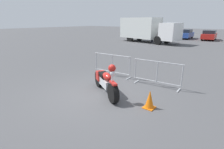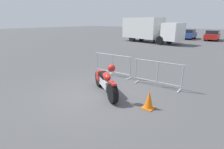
{
  "view_description": "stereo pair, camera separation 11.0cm",
  "coord_description": "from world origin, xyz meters",
  "views": [
    {
      "loc": [
        4.31,
        -4.26,
        2.65
      ],
      "look_at": [
        0.33,
        0.78,
        0.65
      ],
      "focal_mm": 28.0,
      "sensor_mm": 36.0,
      "label": 1
    },
    {
      "loc": [
        4.4,
        -4.19,
        2.65
      ],
      "look_at": [
        0.33,
        0.78,
        0.65
      ],
      "focal_mm": 28.0,
      "sensor_mm": 36.0,
      "label": 2
    }
  ],
  "objects": [
    {
      "name": "crowd_barrier_far",
      "position": [
        1.51,
        2.29,
        0.55
      ],
      "size": [
        2.07,
        0.59,
        1.07
      ],
      "rotation": [
        0.0,
        0.0,
        0.08
      ],
      "color": "#9EA0A5",
      "rests_on": "ground"
    },
    {
      "name": "traffic_cone",
      "position": [
        2.16,
        0.36,
        0.29
      ],
      "size": [
        0.34,
        0.34,
        0.59
      ],
      "color": "orange",
      "rests_on": "ground"
    },
    {
      "name": "parked_car_tan",
      "position": [
        -6.75,
        24.07,
        0.74
      ],
      "size": [
        2.05,
        4.44,
        1.47
      ],
      "rotation": [
        0.0,
        0.0,
        1.64
      ],
      "color": "tan",
      "rests_on": "ground"
    },
    {
      "name": "crowd_barrier_near",
      "position": [
        -0.85,
        2.29,
        0.55
      ],
      "size": [
        2.07,
        0.59,
        1.07
      ],
      "rotation": [
        0.0,
        0.0,
        0.08
      ],
      "color": "#9EA0A5",
      "rests_on": "ground"
    },
    {
      "name": "pedestrian",
      "position": [
        -5.37,
        16.02,
        0.92
      ],
      "size": [
        0.37,
        0.37,
        1.69
      ],
      "rotation": [
        0.0,
        0.0,
        3.04
      ],
      "color": "#262838",
      "rests_on": "ground"
    },
    {
      "name": "parked_car_yellow",
      "position": [
        -9.91,
        23.41,
        0.76
      ],
      "size": [
        2.09,
        4.51,
        1.49
      ],
      "rotation": [
        0.0,
        0.0,
        1.64
      ],
      "color": "yellow",
      "rests_on": "ground"
    },
    {
      "name": "parked_car_blue",
      "position": [
        -3.59,
        23.54,
        0.7
      ],
      "size": [
        1.93,
        4.18,
        1.38
      ],
      "rotation": [
        0.0,
        0.0,
        1.64
      ],
      "color": "#284799",
      "rests_on": "ground"
    },
    {
      "name": "box_truck",
      "position": [
        -6.26,
        15.98,
        1.64
      ],
      "size": [
        7.96,
        3.48,
        2.98
      ],
      "rotation": [
        0.0,
        0.0,
        -0.17
      ],
      "color": "silver",
      "rests_on": "ground"
    },
    {
      "name": "parked_car_red",
      "position": [
        -0.42,
        23.6,
        0.68
      ],
      "size": [
        1.88,
        4.07,
        1.35
      ],
      "rotation": [
        0.0,
        0.0,
        1.64
      ],
      "color": "#B21E19",
      "rests_on": "ground"
    },
    {
      "name": "motorcycle",
      "position": [
        0.33,
        0.38,
        0.49
      ],
      "size": [
        2.05,
        1.34,
        1.29
      ],
      "rotation": [
        0.0,
        0.0,
        -0.54
      ],
      "color": "black",
      "rests_on": "ground"
    },
    {
      "name": "ground_plane",
      "position": [
        0.0,
        0.0,
        0.0
      ],
      "size": [
        120.0,
        120.0,
        0.0
      ],
      "primitive_type": "plane",
      "color": "#4C4C4F"
    }
  ]
}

